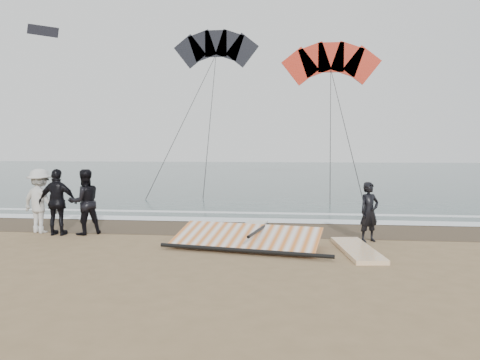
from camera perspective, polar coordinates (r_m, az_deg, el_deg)
The scene contains 12 objects.
ground at distance 10.02m, azimuth 0.65°, elevation -10.47°, with size 120.00×120.00×0.00m, color #8C704C.
sea at distance 42.73m, azimuth 5.13°, elevation 0.85°, with size 120.00×54.00×0.02m, color #233838.
wet_sand at distance 14.40m, azimuth 2.47°, elevation -5.91°, with size 120.00×2.80×0.01m, color #4C3D2B.
foam_near at distance 15.78m, azimuth 2.83°, elevation -4.94°, with size 120.00×0.90×0.01m, color white.
foam_far at distance 17.45m, azimuth 3.18°, elevation -4.05°, with size 120.00×0.45×0.01m, color white.
man_main at distance 12.81m, azimuth 15.47°, elevation -3.78°, with size 0.58×0.38×1.58m, color black.
board_white at distance 11.65m, azimuth 14.08°, elevation -8.24°, with size 0.72×2.57×0.10m, color silver.
board_cream at distance 14.25m, azimuth 1.26°, elevation -5.84°, with size 0.62×2.32×0.10m, color silver.
trio_cluster at distance 14.39m, azimuth -21.22°, elevation -2.46°, with size 2.66×1.19×1.88m.
sail_rig at distance 11.85m, azimuth 0.54°, elevation -7.19°, with size 4.14×2.35×0.49m.
kite_red at distance 33.16m, azimuth 11.02°, elevation 13.50°, with size 7.47×6.58×15.02m.
kite_dark at distance 36.96m, azimuth -2.96°, elevation 15.41°, with size 7.26×7.64×17.77m.
Camera 1 is at (0.98, -9.64, 2.55)m, focal length 35.00 mm.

